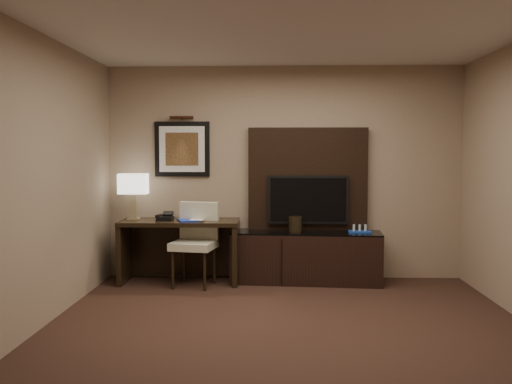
{
  "coord_description": "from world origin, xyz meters",
  "views": [
    {
      "loc": [
        -0.12,
        -4.78,
        1.61
      ],
      "look_at": [
        -0.33,
        1.8,
        1.15
      ],
      "focal_mm": 40.0,
      "sensor_mm": 36.0,
      "label": 1
    }
  ],
  "objects_px": {
    "desk": "(180,251)",
    "ice_bucket": "(295,224)",
    "table_lamp": "(133,197)",
    "tv": "(308,199)",
    "minibar_tray": "(360,228)",
    "desk_chair": "(194,244)",
    "water_bottle": "(216,213)",
    "desk_phone": "(165,216)",
    "credenza": "(306,257)"
  },
  "relations": [
    {
      "from": "table_lamp",
      "to": "minibar_tray",
      "type": "xyz_separation_m",
      "value": [
        2.79,
        -0.06,
        -0.37
      ]
    },
    {
      "from": "water_bottle",
      "to": "minibar_tray",
      "type": "xyz_separation_m",
      "value": [
        1.76,
        -0.02,
        -0.18
      ]
    },
    {
      "from": "table_lamp",
      "to": "minibar_tray",
      "type": "bearing_deg",
      "value": -1.33
    },
    {
      "from": "tv",
      "to": "minibar_tray",
      "type": "bearing_deg",
      "value": -17.17
    },
    {
      "from": "desk",
      "to": "credenza",
      "type": "bearing_deg",
      "value": 1.08
    },
    {
      "from": "water_bottle",
      "to": "minibar_tray",
      "type": "bearing_deg",
      "value": -0.8
    },
    {
      "from": "water_bottle",
      "to": "table_lamp",
      "type": "bearing_deg",
      "value": 177.76
    },
    {
      "from": "desk_chair",
      "to": "minibar_tray",
      "type": "xyz_separation_m",
      "value": [
        2.01,
        0.2,
        0.17
      ]
    },
    {
      "from": "table_lamp",
      "to": "tv",
      "type": "bearing_deg",
      "value": 3.34
    },
    {
      "from": "desk",
      "to": "desk_phone",
      "type": "xyz_separation_m",
      "value": [
        -0.18,
        -0.03,
        0.44
      ]
    },
    {
      "from": "desk_phone",
      "to": "water_bottle",
      "type": "bearing_deg",
      "value": 7.03
    },
    {
      "from": "tv",
      "to": "desk_chair",
      "type": "relative_size",
      "value": 0.98
    },
    {
      "from": "desk",
      "to": "desk_phone",
      "type": "distance_m",
      "value": 0.47
    },
    {
      "from": "minibar_tray",
      "to": "table_lamp",
      "type": "bearing_deg",
      "value": 178.67
    },
    {
      "from": "desk_chair",
      "to": "table_lamp",
      "type": "bearing_deg",
      "value": 171.99
    },
    {
      "from": "credenza",
      "to": "desk_chair",
      "type": "height_order",
      "value": "desk_chair"
    },
    {
      "from": "desk",
      "to": "water_bottle",
      "type": "height_order",
      "value": "water_bottle"
    },
    {
      "from": "table_lamp",
      "to": "water_bottle",
      "type": "xyz_separation_m",
      "value": [
        1.03,
        -0.04,
        -0.19
      ]
    },
    {
      "from": "credenza",
      "to": "water_bottle",
      "type": "distance_m",
      "value": 1.24
    },
    {
      "from": "desk_chair",
      "to": "ice_bucket",
      "type": "distance_m",
      "value": 1.27
    },
    {
      "from": "table_lamp",
      "to": "desk_phone",
      "type": "distance_m",
      "value": 0.48
    },
    {
      "from": "desk",
      "to": "minibar_tray",
      "type": "bearing_deg",
      "value": -0.81
    },
    {
      "from": "credenza",
      "to": "tv",
      "type": "distance_m",
      "value": 0.72
    },
    {
      "from": "credenza",
      "to": "ice_bucket",
      "type": "xyz_separation_m",
      "value": [
        -0.13,
        -0.0,
        0.41
      ]
    },
    {
      "from": "desk_chair",
      "to": "minibar_tray",
      "type": "distance_m",
      "value": 2.02
    },
    {
      "from": "tv",
      "to": "desk_chair",
      "type": "distance_m",
      "value": 1.53
    },
    {
      "from": "ice_bucket",
      "to": "table_lamp",
      "type": "bearing_deg",
      "value": 179.58
    },
    {
      "from": "table_lamp",
      "to": "water_bottle",
      "type": "relative_size",
      "value": 3.11
    },
    {
      "from": "desk_chair",
      "to": "water_bottle",
      "type": "distance_m",
      "value": 0.49
    },
    {
      "from": "water_bottle",
      "to": "credenza",
      "type": "bearing_deg",
      "value": 1.41
    },
    {
      "from": "tv",
      "to": "water_bottle",
      "type": "xyz_separation_m",
      "value": [
        -1.14,
        -0.17,
        -0.15
      ]
    },
    {
      "from": "tv",
      "to": "table_lamp",
      "type": "distance_m",
      "value": 2.18
    },
    {
      "from": "desk_phone",
      "to": "minibar_tray",
      "type": "distance_m",
      "value": 2.39
    },
    {
      "from": "desk",
      "to": "water_bottle",
      "type": "distance_m",
      "value": 0.65
    },
    {
      "from": "desk_phone",
      "to": "ice_bucket",
      "type": "xyz_separation_m",
      "value": [
        1.6,
        0.08,
        -0.1
      ]
    },
    {
      "from": "desk_chair",
      "to": "desk",
      "type": "bearing_deg",
      "value": 145.1
    },
    {
      "from": "desk_chair",
      "to": "minibar_tray",
      "type": "height_order",
      "value": "desk_chair"
    },
    {
      "from": "desk_phone",
      "to": "minibar_tray",
      "type": "bearing_deg",
      "value": 3.09
    },
    {
      "from": "desk",
      "to": "ice_bucket",
      "type": "xyz_separation_m",
      "value": [
        1.42,
        0.05,
        0.34
      ]
    },
    {
      "from": "table_lamp",
      "to": "ice_bucket",
      "type": "relative_size",
      "value": 2.96
    },
    {
      "from": "credenza",
      "to": "table_lamp",
      "type": "distance_m",
      "value": 2.27
    },
    {
      "from": "desk",
      "to": "water_bottle",
      "type": "xyz_separation_m",
      "value": [
        0.44,
        0.02,
        0.48
      ]
    },
    {
      "from": "credenza",
      "to": "minibar_tray",
      "type": "bearing_deg",
      "value": -0.11
    },
    {
      "from": "desk_chair",
      "to": "desk_phone",
      "type": "xyz_separation_m",
      "value": [
        -0.38,
        0.18,
        0.31
      ]
    },
    {
      "from": "desk_phone",
      "to": "water_bottle",
      "type": "relative_size",
      "value": 1.07
    },
    {
      "from": "water_bottle",
      "to": "minibar_tray",
      "type": "height_order",
      "value": "water_bottle"
    },
    {
      "from": "desk_chair",
      "to": "desk_phone",
      "type": "relative_size",
      "value": 5.27
    },
    {
      "from": "credenza",
      "to": "tv",
      "type": "bearing_deg",
      "value": 82.8
    },
    {
      "from": "credenza",
      "to": "desk",
      "type": "bearing_deg",
      "value": -173.71
    },
    {
      "from": "credenza",
      "to": "desk_phone",
      "type": "height_order",
      "value": "desk_phone"
    }
  ]
}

